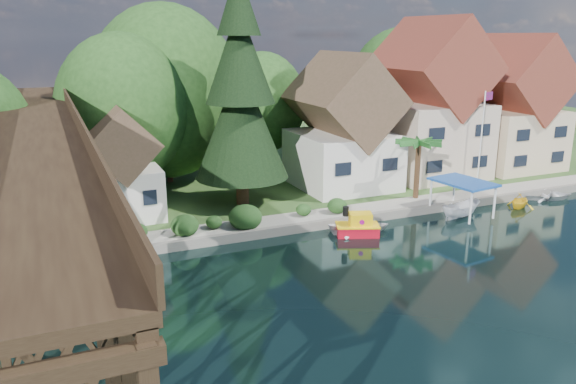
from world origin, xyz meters
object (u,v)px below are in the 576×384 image
conifer (240,95)px  boat_white_a (360,226)px  flagpole (483,128)px  boat_canopy (462,202)px  house_center (429,109)px  boat_yellow (520,200)px  boat_white_b (548,194)px  trestle_bridge (40,190)px  house_right (510,112)px  shed (121,171)px  palm_tree (419,144)px  house_left (343,131)px  tugboat (358,226)px

conifer → boat_white_a: size_ratio=4.15×
flagpole → boat_canopy: size_ratio=1.70×
house_center → boat_yellow: size_ratio=5.67×
house_center → boat_white_b: bearing=-60.5°
trestle_bridge → house_right: 42.41m
trestle_bridge → boat_white_a: size_ratio=10.85×
shed → boat_yellow: (28.26, -8.16, -3.18)m
conifer → flagpole: (20.26, -2.59, -3.30)m
trestle_bridge → boat_yellow: size_ratio=18.05×
house_right → shed: 36.08m
trestle_bridge → palm_tree: (26.42, 5.05, -0.57)m
house_right → palm_tree: bearing=-158.4°
house_left → boat_yellow: 14.79m
house_center → conifer: 18.65m
shed → flagpole: (28.88, -2.84, 1.51)m
house_right → flagpole: 8.35m
tugboat → boat_white_a: tugboat is taller
shed → house_center: bearing=4.2°
trestle_bridge → shed: trestle_bridge is taller
trestle_bridge → shed: bearing=61.8°
palm_tree → boat_canopy: (1.04, -4.03, -3.59)m
flagpole → boat_white_b: flagpole is taller
house_center → conifer: bearing=-173.0°
house_left → flagpole: bearing=-21.7°
house_left → flagpole: (10.88, -4.34, 0.20)m
house_right → tugboat: (-22.23, -10.05, -5.17)m
house_left → shed: bearing=-175.2°
palm_tree → boat_yellow: size_ratio=2.00×
house_left → tugboat: bearing=-112.8°
conifer → tugboat: size_ratio=5.34×
house_center → conifer: size_ratio=0.82×
house_center → boat_white_b: house_center is taller
palm_tree → boat_canopy: 5.50m
flagpole → boat_yellow: size_ratio=3.22×
house_center → palm_tree: bearing=-131.6°
palm_tree → house_left: bearing=120.6°
palm_tree → boat_white_a: (-7.18, -3.69, -4.36)m
house_left → shed: (-18.00, -1.50, -1.31)m
house_left → palm_tree: bearing=-59.4°
house_right → flagpole: house_right is taller
house_right → boat_white_a: bearing=-156.5°
trestle_bridge → palm_tree: trestle_bridge is taller
boat_canopy → boat_white_b: (9.75, 1.11, -0.78)m
palm_tree → boat_white_b: (10.79, -2.92, -4.38)m
trestle_bridge → palm_tree: size_ratio=9.01×
palm_tree → house_center: bearing=48.4°
house_left → house_center: 9.10m
house_center → flagpole: 5.30m
boat_canopy → boat_white_b: size_ratio=1.20×
trestle_bridge → palm_tree: bearing=10.8°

